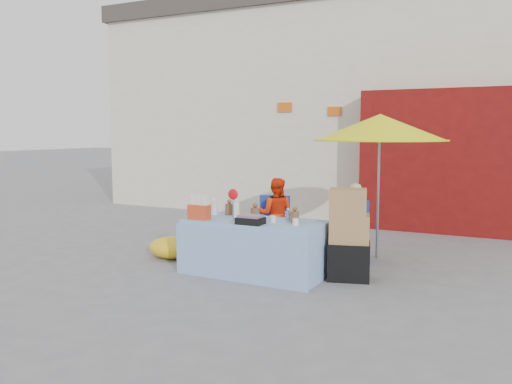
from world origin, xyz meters
The scene contains 10 objects.
ground centered at (0.00, 0.00, 0.00)m, with size 80.00×80.00×0.00m, color slate.
backdrop centered at (0.52, 7.52, 3.10)m, with size 14.00×8.00×7.80m.
market_table centered at (0.35, -0.01, 0.36)m, with size 1.87×0.91×1.12m.
chair_left centered at (-0.01, 1.30, 0.26)m, with size 0.58×0.57×0.85m.
chair_right centered at (1.24, 1.30, 0.26)m, with size 0.58×0.57×0.85m.
vendor_orange centered at (0.00, 1.44, 0.57)m, with size 0.55×0.43×1.13m, color red.
vendor_beige centered at (1.25, 1.44, 0.56)m, with size 0.41×0.27×1.11m, color beige.
umbrella centered at (1.55, 1.59, 1.89)m, with size 1.90×1.90×2.09m.
box_stack centered at (1.51, 0.32, 0.53)m, with size 0.61×0.54×1.14m.
tarp_bundle centered at (-1.13, 0.25, 0.16)m, with size 0.70×0.56×0.32m, color yellow.
Camera 1 is at (3.46, -6.12, 1.85)m, focal length 38.00 mm.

